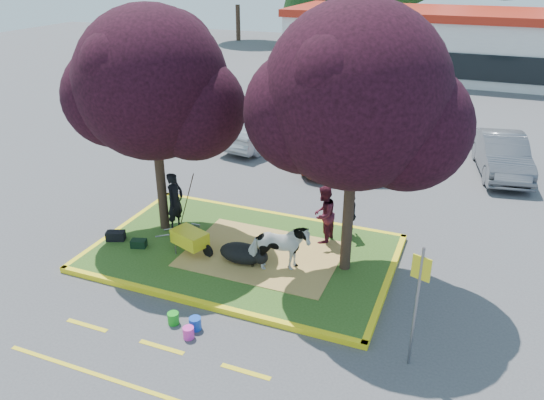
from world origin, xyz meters
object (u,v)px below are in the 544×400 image
at_px(bucket_pink, 188,333).
at_px(bucket_green, 173,318).
at_px(calf, 241,253).
at_px(handler, 175,202).
at_px(cow, 279,248).
at_px(car_black, 165,126).
at_px(wheelbarrow, 190,238).
at_px(car_silver, 261,130).
at_px(sign_post, 418,294).
at_px(bucket_blue, 195,323).

bearing_deg(bucket_pink, bucket_green, 151.75).
relative_size(calf, handler, 0.69).
distance_m(cow, bucket_green, 3.25).
relative_size(cow, bucket_pink, 5.87).
height_order(handler, car_black, handler).
height_order(bucket_green, bucket_pink, bucket_green).
bearing_deg(car_black, wheelbarrow, -76.91).
bearing_deg(car_silver, wheelbarrow, 111.18).
height_order(calf, bucket_green, calf).
bearing_deg(cow, bucket_green, 128.93).
distance_m(handler, sign_post, 8.12).
relative_size(sign_post, bucket_blue, 9.28).
bearing_deg(bucket_green, cow, 61.59).
height_order(sign_post, bucket_pink, sign_post).
height_order(wheelbarrow, car_black, car_black).
bearing_deg(calf, cow, -2.89).
bearing_deg(bucket_blue, bucket_pink, -87.99).
xyz_separation_m(handler, car_silver, (-0.81, 8.48, -0.32)).
relative_size(sign_post, car_silver, 0.62).
distance_m(cow, handler, 3.89).
height_order(cow, bucket_green, cow).
bearing_deg(bucket_green, bucket_pink, -28.25).
bearing_deg(calf, car_silver, 108.36).
distance_m(sign_post, bucket_green, 5.51).
height_order(wheelbarrow, car_silver, car_silver).
xyz_separation_m(bucket_blue, car_silver, (-3.59, 12.33, 0.58)).
bearing_deg(car_black, bucket_pink, -78.67).
distance_m(cow, wheelbarrow, 2.61).
distance_m(wheelbarrow, car_black, 10.71).
height_order(sign_post, bucket_green, sign_post).
relative_size(wheelbarrow, bucket_green, 6.31).
bearing_deg(car_silver, bucket_green, 113.58).
bearing_deg(bucket_pink, handler, 123.83).
distance_m(bucket_green, bucket_pink, 0.66).
bearing_deg(bucket_pink, wheelbarrow, 118.76).
height_order(bucket_pink, car_black, car_black).
height_order(calf, sign_post, sign_post).
height_order(calf, handler, handler).
xyz_separation_m(calf, car_black, (-7.81, 8.58, 0.24)).
height_order(handler, bucket_blue, handler).
height_order(calf, bucket_blue, calf).
distance_m(sign_post, bucket_blue, 4.97).
relative_size(wheelbarrow, bucket_blue, 6.00).
bearing_deg(bucket_pink, bucket_blue, 92.01).
bearing_deg(calf, sign_post, -25.48).
distance_m(sign_post, car_silver, 14.32).
xyz_separation_m(bucket_green, car_black, (-7.38, 11.40, 0.52)).
bearing_deg(cow, bucket_blue, 138.57).
relative_size(bucket_pink, car_silver, 0.06).
distance_m(wheelbarrow, sign_post, 6.74).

